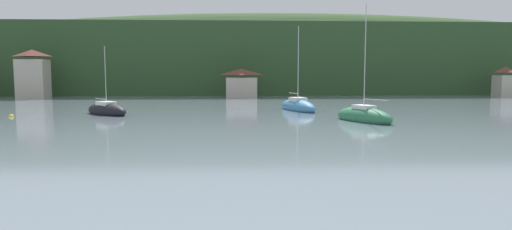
{
  "coord_description": "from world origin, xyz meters",
  "views": [
    {
      "loc": [
        -1.19,
        19.29,
        4.63
      ],
      "look_at": [
        0.0,
        43.77,
        2.23
      ],
      "focal_mm": 30.0,
      "sensor_mm": 36.0,
      "label": 1
    }
  ],
  "objects_px": {
    "sailboat_far_3": "(364,116)",
    "shore_building_westcentral": "(33,75)",
    "shore_building_eastcentral": "(505,82)",
    "mooring_buoy_mid": "(11,117)",
    "sailboat_far_0": "(107,110)",
    "shore_building_central": "(241,84)",
    "sailboat_far_6": "(298,107)"
  },
  "relations": [
    {
      "from": "sailboat_far_6",
      "to": "mooring_buoy_mid",
      "type": "distance_m",
      "value": 32.32
    },
    {
      "from": "shore_building_eastcentral",
      "to": "mooring_buoy_mid",
      "type": "height_order",
      "value": "shore_building_eastcentral"
    },
    {
      "from": "shore_building_central",
      "to": "mooring_buoy_mid",
      "type": "distance_m",
      "value": 42.95
    },
    {
      "from": "shore_building_eastcentral",
      "to": "sailboat_far_0",
      "type": "xyz_separation_m",
      "value": [
        -67.21,
        -32.72,
        -2.41
      ]
    },
    {
      "from": "shore_building_eastcentral",
      "to": "sailboat_far_3",
      "type": "xyz_separation_m",
      "value": [
        -40.39,
        -40.93,
        -2.39
      ]
    },
    {
      "from": "sailboat_far_3",
      "to": "sailboat_far_6",
      "type": "distance_m",
      "value": 13.23
    },
    {
      "from": "shore_building_westcentral",
      "to": "sailboat_far_3",
      "type": "xyz_separation_m",
      "value": [
        49.82,
        -41.05,
        -3.88
      ]
    },
    {
      "from": "shore_building_eastcentral",
      "to": "sailboat_far_3",
      "type": "distance_m",
      "value": 57.55
    },
    {
      "from": "shore_building_central",
      "to": "sailboat_far_0",
      "type": "height_order",
      "value": "sailboat_far_0"
    },
    {
      "from": "shore_building_eastcentral",
      "to": "shore_building_westcentral",
      "type": "bearing_deg",
      "value": 179.92
    },
    {
      "from": "sailboat_far_6",
      "to": "mooring_buoy_mid",
      "type": "height_order",
      "value": "sailboat_far_6"
    },
    {
      "from": "sailboat_far_3",
      "to": "shore_building_westcentral",
      "type": "bearing_deg",
      "value": 26.32
    },
    {
      "from": "shore_building_eastcentral",
      "to": "mooring_buoy_mid",
      "type": "distance_m",
      "value": 84.21
    },
    {
      "from": "mooring_buoy_mid",
      "to": "sailboat_far_0",
      "type": "bearing_deg",
      "value": 11.99
    },
    {
      "from": "mooring_buoy_mid",
      "to": "sailboat_far_3",
      "type": "bearing_deg",
      "value": -9.69
    },
    {
      "from": "sailboat_far_0",
      "to": "mooring_buoy_mid",
      "type": "xyz_separation_m",
      "value": [
        -9.46,
        -2.01,
        -0.46
      ]
    },
    {
      "from": "sailboat_far_6",
      "to": "mooring_buoy_mid",
      "type": "bearing_deg",
      "value": -95.23
    },
    {
      "from": "sailboat_far_0",
      "to": "sailboat_far_6",
      "type": "xyz_separation_m",
      "value": [
        22.25,
        4.21,
        0.03
      ]
    },
    {
      "from": "shore_building_westcentral",
      "to": "sailboat_far_0",
      "type": "distance_m",
      "value": 40.29
    },
    {
      "from": "sailboat_far_0",
      "to": "mooring_buoy_mid",
      "type": "distance_m",
      "value": 9.68
    },
    {
      "from": "shore_building_westcentral",
      "to": "mooring_buoy_mid",
      "type": "xyz_separation_m",
      "value": [
        13.55,
        -34.85,
        -4.36
      ]
    },
    {
      "from": "shore_building_westcentral",
      "to": "shore_building_central",
      "type": "bearing_deg",
      "value": -0.16
    },
    {
      "from": "sailboat_far_0",
      "to": "sailboat_far_3",
      "type": "relative_size",
      "value": 0.7
    },
    {
      "from": "shore_building_eastcentral",
      "to": "sailboat_far_6",
      "type": "height_order",
      "value": "sailboat_far_6"
    },
    {
      "from": "shore_building_central",
      "to": "mooring_buoy_mid",
      "type": "height_order",
      "value": "shore_building_central"
    },
    {
      "from": "shore_building_westcentral",
      "to": "sailboat_far_6",
      "type": "relative_size",
      "value": 0.82
    },
    {
      "from": "shore_building_eastcentral",
      "to": "sailboat_far_0",
      "type": "bearing_deg",
      "value": -154.04
    },
    {
      "from": "sailboat_far_3",
      "to": "mooring_buoy_mid",
      "type": "height_order",
      "value": "sailboat_far_3"
    },
    {
      "from": "shore_building_eastcentral",
      "to": "sailboat_far_0",
      "type": "height_order",
      "value": "sailboat_far_0"
    },
    {
      "from": "shore_building_central",
      "to": "sailboat_far_3",
      "type": "height_order",
      "value": "sailboat_far_3"
    },
    {
      "from": "shore_building_westcentral",
      "to": "shore_building_central",
      "type": "distance_m",
      "value": 38.7
    },
    {
      "from": "shore_building_central",
      "to": "sailboat_far_6",
      "type": "bearing_deg",
      "value": -76.97
    }
  ]
}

